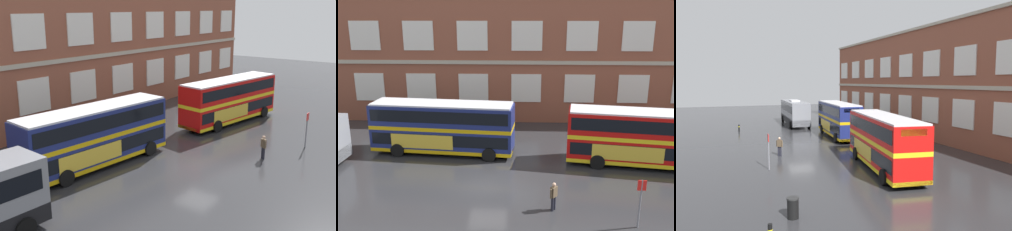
% 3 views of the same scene
% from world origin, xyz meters
% --- Properties ---
extents(ground_plane, '(120.00, 120.00, 0.00)m').
position_xyz_m(ground_plane, '(0.00, 2.00, 0.00)').
color(ground_plane, '#2B2B2D').
extents(brick_terminal_building, '(57.06, 8.19, 12.85)m').
position_xyz_m(brick_terminal_building, '(2.62, 17.98, 6.28)').
color(brick_terminal_building, brown).
rests_on(brick_terminal_building, ground).
extents(double_decker_near, '(11.19, 3.62, 4.07)m').
position_xyz_m(double_decker_near, '(-3.95, 5.55, 2.15)').
color(double_decker_near, navy).
rests_on(double_decker_near, ground).
extents(double_decker_middle, '(11.27, 4.26, 4.07)m').
position_xyz_m(double_decker_middle, '(11.06, 3.64, 2.15)').
color(double_decker_middle, red).
rests_on(double_decker_middle, ground).
extents(waiting_passenger, '(0.49, 0.55, 1.70)m').
position_xyz_m(waiting_passenger, '(3.99, -2.92, 0.93)').
color(waiting_passenger, black).
rests_on(waiting_passenger, ground).
extents(bus_stand_flag, '(0.44, 0.10, 2.70)m').
position_xyz_m(bus_stand_flag, '(8.25, -4.49, 1.64)').
color(bus_stand_flag, slate).
rests_on(bus_stand_flag, ground).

